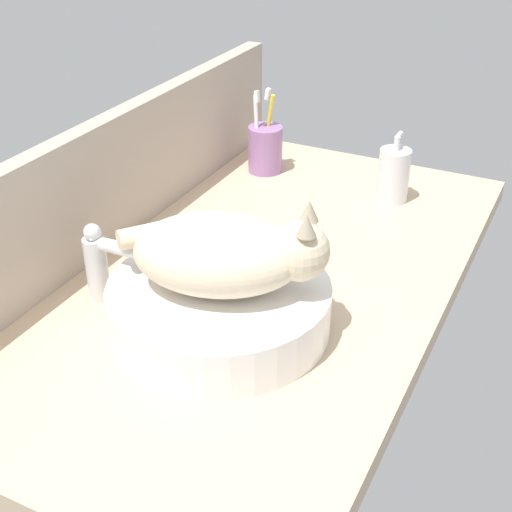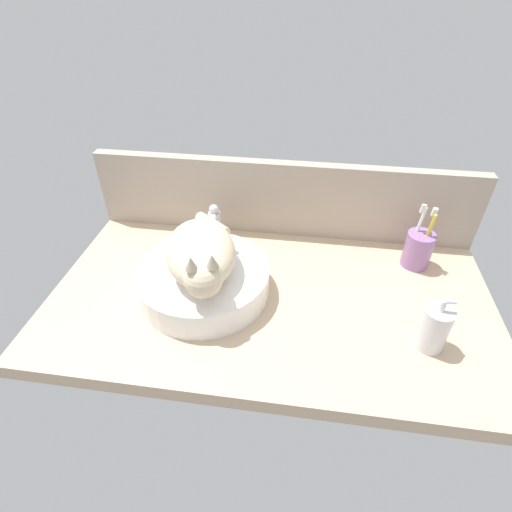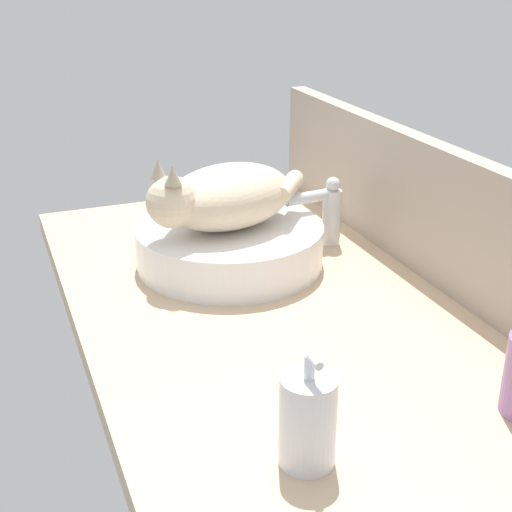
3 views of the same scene
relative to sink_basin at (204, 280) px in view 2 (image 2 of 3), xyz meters
The scene contains 7 objects.
ground_plane 18.29cm from the sink_basin, ahead, with size 114.22×62.96×4.00cm, color #D1B28E.
backsplash_panel 36.53cm from the sink_basin, 60.99° to the left, with size 114.22×3.60×23.48cm, color #AD9E8E.
sink_basin is the anchor object (origin of this frame).
cat 9.63cm from the sink_basin, 68.73° to the right, with size 23.89×31.61×14.00cm.
faucet 20.69cm from the sink_basin, 94.61° to the left, with size 3.70×11.86×13.60cm.
soap_dispenser 55.73cm from the sink_basin, 10.62° to the right, with size 6.43×6.43×14.35cm.
toothbrush_cup 59.87cm from the sink_basin, 19.30° to the left, with size 7.63×7.63×18.70cm.
Camera 2 is at (7.25, -76.38, 71.76)cm, focal length 28.00 mm.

